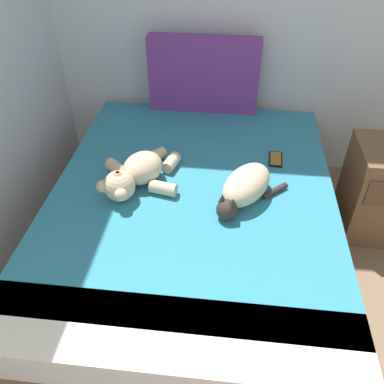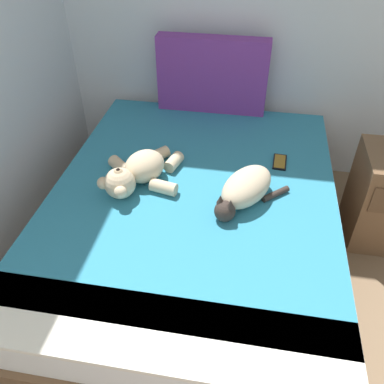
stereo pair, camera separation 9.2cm
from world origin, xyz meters
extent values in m
cube|color=brown|center=(1.02, 2.69, 0.13)|extent=(1.49, 1.92, 0.26)
cube|color=white|center=(1.02, 2.69, 0.37)|extent=(1.45, 1.86, 0.22)
cube|color=teal|center=(1.02, 2.75, 0.49)|extent=(1.43, 1.73, 0.02)
cube|color=silver|center=(1.02, 1.89, 0.49)|extent=(1.43, 0.31, 0.02)
cube|color=#72338C|center=(1.00, 3.58, 0.74)|extent=(0.71, 0.11, 0.48)
ellipsoid|color=#C6B293|center=(1.29, 2.67, 0.57)|extent=(0.33, 0.39, 0.15)
sphere|color=#332823|center=(1.20, 2.51, 0.55)|extent=(0.10, 0.10, 0.10)
cone|color=#332823|center=(1.23, 2.49, 0.61)|extent=(0.04, 0.04, 0.04)
cone|color=#332823|center=(1.18, 2.52, 0.61)|extent=(0.04, 0.04, 0.04)
cylinder|color=#332823|center=(1.44, 2.71, 0.51)|extent=(0.14, 0.13, 0.03)
ellipsoid|color=#332823|center=(1.21, 2.61, 0.52)|extent=(0.10, 0.11, 0.04)
ellipsoid|color=beige|center=(0.76, 2.75, 0.58)|extent=(0.27, 0.29, 0.16)
sphere|color=beige|center=(0.68, 2.59, 0.58)|extent=(0.16, 0.16, 0.16)
sphere|color=tan|center=(0.68, 2.59, 0.63)|extent=(0.06, 0.06, 0.06)
sphere|color=black|center=(0.68, 2.59, 0.66)|extent=(0.02, 0.02, 0.02)
sphere|color=beige|center=(0.70, 2.52, 0.58)|extent=(0.06, 0.06, 0.06)
sphere|color=beige|center=(0.60, 2.57, 0.58)|extent=(0.06, 0.06, 0.06)
cylinder|color=beige|center=(0.88, 2.65, 0.53)|extent=(0.15, 0.09, 0.07)
cylinder|color=beige|center=(0.88, 2.88, 0.53)|extent=(0.10, 0.14, 0.07)
cylinder|color=beige|center=(0.61, 2.79, 0.53)|extent=(0.14, 0.14, 0.07)
cylinder|color=beige|center=(0.78, 2.93, 0.53)|extent=(0.13, 0.14, 0.07)
cube|color=black|center=(1.46, 3.02, 0.50)|extent=(0.08, 0.15, 0.01)
cube|color=olive|center=(1.46, 3.02, 0.51)|extent=(0.07, 0.13, 0.00)
cube|color=brown|center=(2.11, 3.08, 0.29)|extent=(0.40, 0.40, 0.58)
camera|label=1|loc=(1.20, 1.11, 1.78)|focal=37.51mm
camera|label=2|loc=(1.29, 1.13, 1.78)|focal=37.51mm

